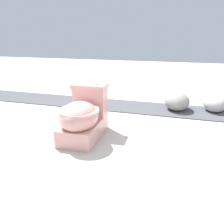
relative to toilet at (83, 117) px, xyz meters
name	(u,v)px	position (x,y,z in m)	size (l,w,h in m)	color
ground_plane	(63,136)	(0.05, -0.21, -0.22)	(14.00, 14.00, 0.00)	#B7B2A8
gravel_strip	(132,107)	(-1.10, 0.29, -0.21)	(0.56, 8.00, 0.01)	#4C4C51
toilet	(83,117)	(0.00, 0.00, 0.00)	(0.64, 0.40, 0.52)	#E09E93
boulder_near	(215,104)	(-1.22, 1.40, -0.11)	(0.33, 0.29, 0.22)	#B7B2AD
boulder_far	(177,101)	(-1.15, 0.91, -0.10)	(0.39, 0.33, 0.25)	gray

